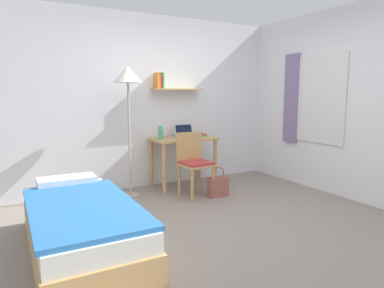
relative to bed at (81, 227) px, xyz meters
The scene contains 11 objects.
ground_plane 1.54m from the bed, ahead, with size 5.28×5.28×0.00m, color gray.
wall_back 2.64m from the bed, 51.13° to the left, with size 4.40×0.27×2.60m.
wall_right 3.70m from the bed, ahead, with size 0.10×4.40×2.60m.
bed is the anchor object (origin of this frame).
desk 2.43m from the bed, 40.42° to the left, with size 0.95×0.58×0.76m.
desk_chair 2.05m from the bed, 31.06° to the left, with size 0.43×0.44×0.89m.
standing_lamp 2.17m from the bed, 56.75° to the left, with size 0.39×0.39×1.79m.
laptop 2.58m from the bed, 40.70° to the left, with size 0.31×0.21×0.20m.
water_bottle 2.23m from the bed, 46.90° to the left, with size 0.07×0.07×0.20m, color #42A87F.
book_stack 2.75m from the bed, 36.64° to the left, with size 0.18×0.22×0.05m.
handbag 2.18m from the bed, 22.65° to the left, with size 0.29×0.12×0.42m.
Camera 1 is at (-2.04, -2.91, 1.42)m, focal length 31.88 mm.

